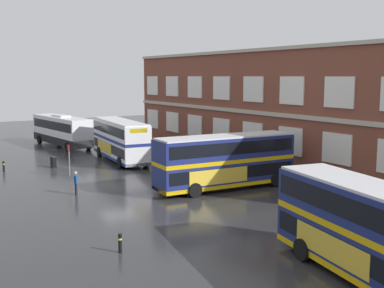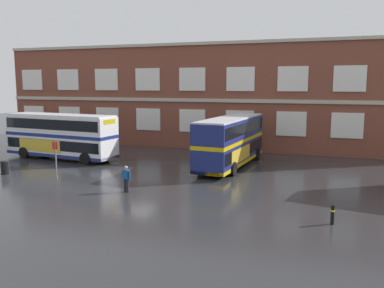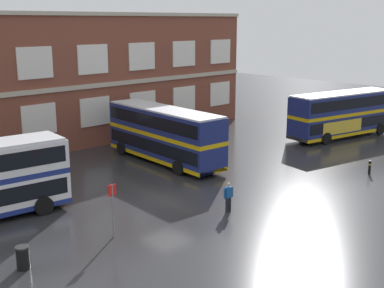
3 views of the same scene
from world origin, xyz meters
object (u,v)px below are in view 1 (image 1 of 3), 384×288
(waiting_passenger, at_px, (76,182))
(double_decker_far, at_px, (377,234))
(safety_bollard_west, at_px, (120,243))
(safety_bollard_east, at_px, (4,166))
(double_decker_middle, at_px, (225,161))
(double_decker_near, at_px, (120,140))
(station_litter_bin, at_px, (53,162))
(bus_stand_flag, at_px, (69,157))
(touring_coach, at_px, (62,131))

(waiting_passenger, bearing_deg, double_decker_far, 14.17)
(safety_bollard_west, bearing_deg, safety_bollard_east, -178.22)
(double_decker_middle, height_order, waiting_passenger, double_decker_middle)
(double_decker_near, distance_m, station_litter_bin, 6.97)
(station_litter_bin, relative_size, safety_bollard_west, 1.08)
(bus_stand_flag, xyz_separation_m, safety_bollard_west, (18.86, -3.62, -1.14))
(waiting_passenger, distance_m, safety_bollard_east, 11.91)
(double_decker_near, relative_size, waiting_passenger, 6.60)
(touring_coach, bearing_deg, waiting_passenger, -14.89)
(double_decker_middle, relative_size, bus_stand_flag, 4.13)
(double_decker_near, xyz_separation_m, safety_bollard_west, (23.53, -10.37, -1.66))
(waiting_passenger, bearing_deg, bus_stand_flag, 165.97)
(double_decker_near, bearing_deg, station_litter_bin, -90.21)
(double_decker_near, relative_size, bus_stand_flag, 4.15)
(double_decker_far, height_order, touring_coach, double_decker_far)
(waiting_passenger, bearing_deg, double_decker_near, 143.17)
(double_decker_far, height_order, safety_bollard_east, double_decker_far)
(double_decker_near, height_order, double_decker_far, same)
(safety_bollard_west, bearing_deg, double_decker_near, 156.21)
(double_decker_near, relative_size, station_litter_bin, 10.89)
(double_decker_middle, relative_size, waiting_passenger, 6.56)
(double_decker_middle, distance_m, waiting_passenger, 11.08)
(station_litter_bin, relative_size, safety_bollard_east, 1.08)
(double_decker_near, height_order, station_litter_bin, double_decker_near)
(double_decker_middle, xyz_separation_m, double_decker_far, (16.99, -4.82, 0.00))
(double_decker_middle, bearing_deg, double_decker_near, -173.39)
(touring_coach, relative_size, waiting_passenger, 7.18)
(touring_coach, distance_m, safety_bollard_west, 37.72)
(double_decker_near, xyz_separation_m, safety_bollard_east, (-0.38, -11.12, -1.66))
(touring_coach, relative_size, bus_stand_flag, 4.52)
(double_decker_near, xyz_separation_m, waiting_passenger, (11.21, -8.39, -1.22))
(double_decker_near, bearing_deg, bus_stand_flag, -55.35)
(waiting_passenger, xyz_separation_m, station_litter_bin, (-11.23, 1.62, -0.41))
(double_decker_middle, xyz_separation_m, touring_coach, (-28.62, -3.69, -0.24))
(double_decker_far, distance_m, touring_coach, 45.62)
(safety_bollard_west, relative_size, safety_bollard_east, 1.00)
(double_decker_near, relative_size, safety_bollard_east, 11.80)
(station_litter_bin, bearing_deg, safety_bollard_east, -94.72)
(touring_coach, height_order, station_litter_bin, touring_coach)
(bus_stand_flag, height_order, safety_bollard_east, bus_stand_flag)
(double_decker_near, height_order, safety_bollard_east, double_decker_near)
(bus_stand_flag, distance_m, safety_bollard_east, 6.77)
(station_litter_bin, height_order, safety_bollard_east, station_litter_bin)
(double_decker_near, relative_size, safety_bollard_west, 11.80)
(touring_coach, relative_size, station_litter_bin, 11.84)
(double_decker_far, bearing_deg, double_decker_middle, 164.16)
(double_decker_far, xyz_separation_m, safety_bollard_east, (-32.80, -8.08, -1.66))
(safety_bollard_west, height_order, safety_bollard_east, same)
(safety_bollard_east, bearing_deg, double_decker_far, 13.84)
(double_decker_near, distance_m, safety_bollard_east, 11.25)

